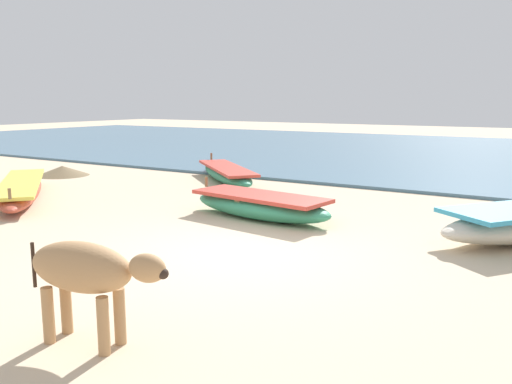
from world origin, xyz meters
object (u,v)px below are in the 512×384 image
fishing_boat_2 (260,205)px  fishing_boat_3 (21,189)px  cow_adult_tan (86,272)px  fishing_boat_1 (227,173)px

fishing_boat_2 → fishing_boat_3: 5.68m
fishing_boat_3 → fishing_boat_2: bearing=50.4°
fishing_boat_3 → cow_adult_tan: cow_adult_tan is taller
fishing_boat_2 → cow_adult_tan: (1.39, -5.24, 0.43)m
fishing_boat_2 → fishing_boat_3: size_ratio=0.73×
cow_adult_tan → fishing_boat_1: bearing=108.3°
fishing_boat_1 → cow_adult_tan: 9.81m
fishing_boat_2 → fishing_boat_3: (-5.57, -1.12, -0.03)m
fishing_boat_1 → cow_adult_tan: cow_adult_tan is taller
fishing_boat_1 → cow_adult_tan: bearing=158.4°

